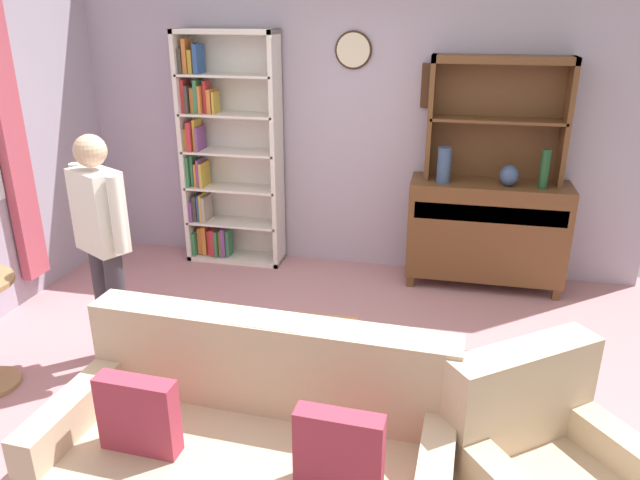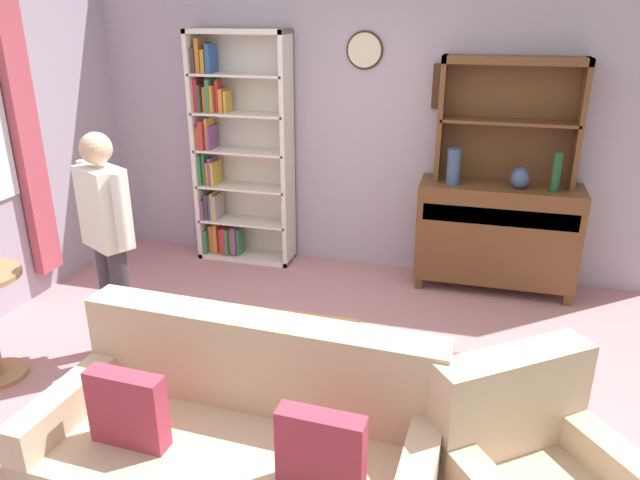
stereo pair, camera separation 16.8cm
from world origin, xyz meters
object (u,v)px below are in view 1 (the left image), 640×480
Objects in this scene: couch_floral at (252,459)px; person_reading at (102,237)px; vase_tall at (444,165)px; sideboard_hutch at (499,102)px; bookshelf at (224,155)px; bottle_wine at (545,169)px; coffee_table at (289,340)px; book_stack at (275,326)px; vase_round at (509,176)px; sideboard at (486,229)px.

person_reading is (-1.33, 1.07, 0.59)m from couch_floral.
vase_tall is 0.19× the size of person_reading.
sideboard_hutch is 0.71× the size of person_reading.
bookshelf reaches higher than sideboard_hutch.
bottle_wine is 0.39× the size of coffee_table.
coffee_table is at bearing -121.86° from sideboard_hutch.
couch_floral is 1.00m from coffee_table.
sideboard_hutch is at bearing 37.64° from person_reading.
book_stack is at bearing -5.80° from person_reading.
person_reading is at bearing 176.53° from coffee_table.
bookshelf is at bearing 176.51° from vase_round.
bookshelf is 7.18× the size of vase_tall.
bookshelf is 12.35× the size of vase_round.
bookshelf is 1.91× the size of sideboard_hutch.
person_reading is (-2.86, -1.70, -0.17)m from bottle_wine.
couch_floral is (-0.75, -2.78, -0.75)m from vase_tall.
coffee_table is at bearing -127.03° from vase_round.
person_reading reaches higher than book_stack.
vase_round is 2.40m from book_stack.
coffee_table is at bearing -115.12° from vase_tall.
person_reading reaches higher than bottle_wine.
bottle_wine is 2.51m from coffee_table.
bottle_wine is at bearing -4.95° from vase_round.
sideboard is at bearing 55.68° from book_stack.
sideboard reaches higher than coffee_table.
sideboard is 0.68m from vase_tall.
vase_tall is at bearing -168.37° from sideboard.
couch_floral is at bearing -67.43° from bookshelf.
vase_round is (0.13, -0.18, -0.55)m from sideboard_hutch.
bookshelf is 2.42m from sideboard_hutch.
sideboard is 2.31m from book_stack.
couch_floral is (-1.27, -2.79, -0.69)m from vase_round.
sideboard is 0.83× the size of person_reading.
vase_tall reaches higher than coffee_table.
vase_tall is at bearing 39.51° from person_reading.
coffee_table is 3.62× the size of book_stack.
bookshelf is 2.62× the size of coffee_table.
vase_round is 3.12m from person_reading.
bookshelf is 1.35× the size of person_reading.
book_stack is (-0.08, -0.04, 0.11)m from coffee_table.
person_reading is (-2.47, -1.90, -0.65)m from sideboard_hutch.
sideboard is 0.52m from vase_round.
sideboard_hutch is 6.47× the size of vase_round.
vase_tall is 0.16× the size of couch_floral.
vase_tall is 0.52m from vase_round.
coffee_table is at bearing -59.89° from bookshelf.
coffee_table is 0.14m from book_stack.
bookshelf is 2.35m from coffee_table.
book_stack is (-0.17, 0.95, 0.15)m from couch_floral.
bookshelf is 1.98m from vase_tall.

